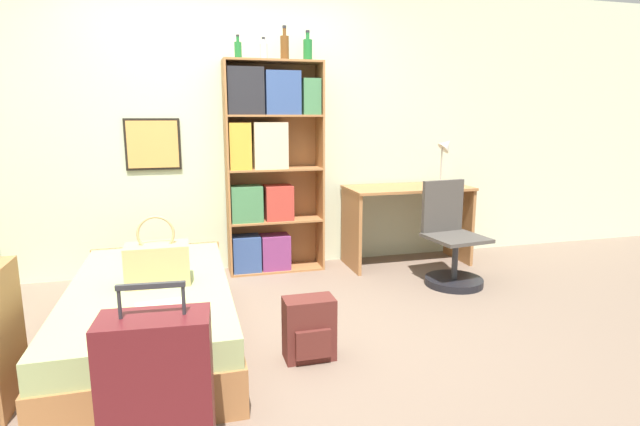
# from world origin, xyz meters

# --- Properties ---
(ground_plane) EXTENTS (14.00, 14.00, 0.00)m
(ground_plane) POSITION_xyz_m (0.00, 0.00, 0.00)
(ground_plane) COLOR #756051
(wall_back) EXTENTS (10.00, 0.09, 2.60)m
(wall_back) POSITION_xyz_m (-0.00, 1.53, 1.30)
(wall_back) COLOR beige
(wall_back) RESTS_ON ground_plane
(bed) EXTENTS (0.97, 1.90, 0.41)m
(bed) POSITION_xyz_m (-0.61, 0.02, 0.20)
(bed) COLOR #A36B3D
(bed) RESTS_ON ground_plane
(handbag) EXTENTS (0.38, 0.21, 0.43)m
(handbag) POSITION_xyz_m (-0.55, -0.02, 0.54)
(handbag) COLOR tan
(handbag) RESTS_ON bed
(book_stack_on_bed) EXTENTS (0.31, 0.38, 0.06)m
(book_stack_on_bed) POSITION_xyz_m (-0.50, -0.62, 0.44)
(book_stack_on_bed) COLOR #B2382D
(book_stack_on_bed) RESTS_ON bed
(suitcase) EXTENTS (0.43, 0.25, 0.81)m
(suitcase) POSITION_xyz_m (-0.50, -1.24, 0.34)
(suitcase) COLOR #5B191E
(suitcase) RESTS_ON ground_plane
(bookcase) EXTENTS (0.86, 0.28, 1.89)m
(bookcase) POSITION_xyz_m (0.35, 1.33, 1.00)
(bookcase) COLOR #A36B3D
(bookcase) RESTS_ON ground_plane
(bottle_green) EXTENTS (0.06, 0.06, 0.20)m
(bottle_green) POSITION_xyz_m (0.13, 1.34, 1.96)
(bottle_green) COLOR #1E6B2D
(bottle_green) RESTS_ON bookcase
(bottle_brown) EXTENTS (0.06, 0.06, 0.18)m
(bottle_brown) POSITION_xyz_m (0.34, 1.30, 1.96)
(bottle_brown) COLOR #B7BCC1
(bottle_brown) RESTS_ON bookcase
(bottle_clear) EXTENTS (0.07, 0.07, 0.29)m
(bottle_clear) POSITION_xyz_m (0.52, 1.31, 2.00)
(bottle_clear) COLOR brown
(bottle_clear) RESTS_ON bookcase
(bottle_blue) EXTENTS (0.08, 0.08, 0.26)m
(bottle_blue) POSITION_xyz_m (0.74, 1.34, 1.99)
(bottle_blue) COLOR #1E6B2D
(bottle_blue) RESTS_ON bookcase
(desk) EXTENTS (1.17, 0.55, 0.76)m
(desk) POSITION_xyz_m (1.68, 1.20, 0.52)
(desk) COLOR #A36B3D
(desk) RESTS_ON ground_plane
(desk_lamp) EXTENTS (0.20, 0.15, 0.47)m
(desk_lamp) POSITION_xyz_m (2.06, 1.21, 1.07)
(desk_lamp) COLOR #ADA89E
(desk_lamp) RESTS_ON desk
(desk_chair) EXTENTS (0.49, 0.49, 0.87)m
(desk_chair) POSITION_xyz_m (1.80, 0.56, 0.27)
(desk_chair) COLOR black
(desk_chair) RESTS_ON ground_plane
(backpack) EXTENTS (0.30, 0.20, 0.37)m
(backpack) POSITION_xyz_m (0.30, -0.43, 0.18)
(backpack) COLOR #56231E
(backpack) RESTS_ON ground_plane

